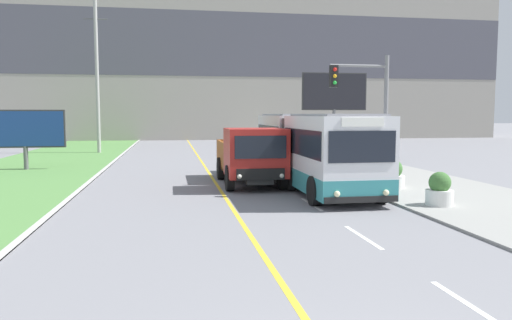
{
  "coord_description": "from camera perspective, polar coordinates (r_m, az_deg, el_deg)",
  "views": [
    {
      "loc": [
        -1.95,
        -3.81,
        3.06
      ],
      "look_at": [
        1.1,
        13.98,
        1.4
      ],
      "focal_mm": 35.0,
      "sensor_mm": 36.0,
      "label": 1
    }
  ],
  "objects": [
    {
      "name": "billboard_small",
      "position": [
        30.08,
        -24.92,
        3.14
      ],
      "size": [
        4.26,
        0.24,
        3.31
      ],
      "color": "#59595B",
      "rests_on": "ground_plane"
    },
    {
      "name": "car_distant",
      "position": [
        37.09,
        -0.05,
        1.59
      ],
      "size": [
        1.8,
        4.3,
        1.45
      ],
      "color": "#2D4784",
      "rests_on": "ground_plane"
    },
    {
      "name": "traffic_light_mast",
      "position": [
        19.16,
        12.72,
        6.03
      ],
      "size": [
        2.28,
        0.32,
        5.24
      ],
      "color": "slate",
      "rests_on": "ground_plane"
    },
    {
      "name": "billboard_large",
      "position": [
        39.17,
        8.94,
        7.48
      ],
      "size": [
        5.13,
        0.24,
        6.23
      ],
      "color": "#59595B",
      "rests_on": "ground_plane"
    },
    {
      "name": "planter_round_second",
      "position": [
        20.94,
        15.34,
        -1.7
      ],
      "size": [
        0.97,
        0.97,
        1.17
      ],
      "color": "silver",
      "rests_on": "sidewalk_right"
    },
    {
      "name": "utility_pole_far",
      "position": [
        41.5,
        -17.7,
        9.04
      ],
      "size": [
        1.8,
        0.28,
        11.84
      ],
      "color": "#9E9E99",
      "rests_on": "ground_plane"
    },
    {
      "name": "apartment_block_background",
      "position": [
        63.95,
        -8.09,
        12.13
      ],
      "size": [
        80.0,
        8.04,
        21.54
      ],
      "color": "gray",
      "rests_on": "ground_plane"
    },
    {
      "name": "city_bus",
      "position": [
        21.53,
        6.23,
        1.23
      ],
      "size": [
        2.66,
        11.9,
        3.08
      ],
      "color": "silver",
      "rests_on": "ground_plane"
    },
    {
      "name": "planter_round_near",
      "position": [
        17.44,
        20.24,
        -3.28
      ],
      "size": [
        0.89,
        0.89,
        1.11
      ],
      "color": "silver",
      "rests_on": "sidewalk_right"
    },
    {
      "name": "dump_truck",
      "position": [
        21.03,
        -0.44,
        0.34
      ],
      "size": [
        2.46,
        6.33,
        2.49
      ],
      "color": "black",
      "rests_on": "ground_plane"
    }
  ]
}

